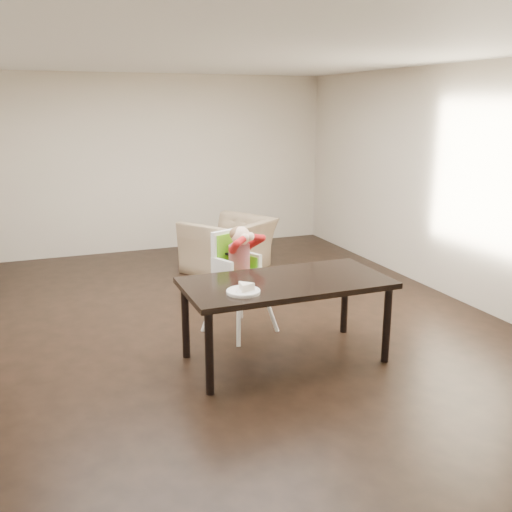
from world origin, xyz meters
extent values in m
plane|color=black|center=(0.00, 0.00, 0.00)|extent=(7.00, 7.00, 0.00)
cube|color=beige|center=(0.00, 3.50, 1.35)|extent=(6.00, 0.02, 2.70)
cube|color=beige|center=(0.00, -3.50, 1.35)|extent=(6.00, 0.02, 2.70)
cube|color=beige|center=(3.00, 0.00, 1.35)|extent=(0.02, 7.00, 2.70)
cube|color=white|center=(0.00, 0.00, 2.70)|extent=(6.00, 7.00, 0.02)
cube|color=black|center=(0.42, -1.02, 0.72)|extent=(1.80, 0.90, 0.05)
cylinder|color=black|center=(-0.40, -1.39, 0.35)|extent=(0.07, 0.07, 0.70)
cylinder|color=black|center=(1.24, -1.39, 0.35)|extent=(0.07, 0.07, 0.70)
cylinder|color=black|center=(-0.40, -0.65, 0.35)|extent=(0.07, 0.07, 0.70)
cylinder|color=black|center=(1.24, -0.65, 0.35)|extent=(0.07, 0.07, 0.70)
cylinder|color=white|center=(0.15, -0.52, 0.29)|extent=(0.05, 0.05, 0.58)
cylinder|color=white|center=(0.53, -0.36, 0.29)|extent=(0.05, 0.05, 0.58)
cylinder|color=white|center=(-0.01, -0.14, 0.29)|extent=(0.05, 0.05, 0.58)
cylinder|color=white|center=(0.37, 0.02, 0.29)|extent=(0.05, 0.05, 0.58)
cube|color=white|center=(0.26, -0.25, 0.58)|extent=(0.53, 0.51, 0.05)
cube|color=#6FD81B|center=(0.26, -0.25, 0.62)|extent=(0.43, 0.42, 0.03)
cube|color=white|center=(0.20, -0.10, 0.82)|extent=(0.40, 0.21, 0.43)
cube|color=#6FD81B|center=(0.21, -0.13, 0.81)|extent=(0.33, 0.16, 0.39)
cube|color=black|center=(0.18, -0.23, 0.81)|extent=(0.10, 0.18, 0.02)
cube|color=black|center=(0.30, -0.17, 0.81)|extent=(0.10, 0.18, 0.02)
cylinder|color=#A81316|center=(0.26, -0.25, 0.77)|extent=(0.31, 0.31, 0.28)
sphere|color=beige|center=(0.27, -0.27, 1.00)|extent=(0.24, 0.24, 0.19)
ellipsoid|color=brown|center=(0.26, -0.24, 1.02)|extent=(0.25, 0.24, 0.14)
sphere|color=beige|center=(0.27, -0.37, 1.00)|extent=(0.11, 0.11, 0.08)
sphere|color=beige|center=(0.34, -0.34, 1.00)|extent=(0.11, 0.11, 0.08)
cylinder|color=white|center=(-0.05, -1.22, 0.76)|extent=(0.30, 0.30, 0.02)
torus|color=white|center=(-0.05, -1.22, 0.77)|extent=(0.30, 0.30, 0.01)
imported|color=#988060|center=(0.88, 1.91, 0.48)|extent=(1.32, 1.22, 0.97)
camera|label=1|loc=(-1.57, -5.36, 2.23)|focal=40.00mm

